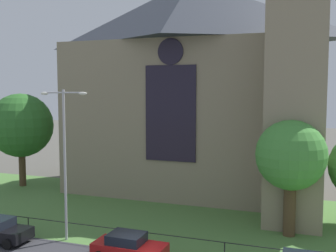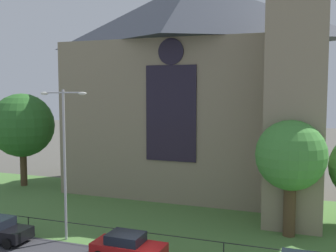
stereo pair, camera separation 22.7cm
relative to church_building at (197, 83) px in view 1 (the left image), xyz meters
The scene contains 8 objects.
ground 13.02m from the church_building, 79.34° to the right, with size 160.00×160.00×0.00m, color #56544C.
grass_verge 14.32m from the church_building, 81.46° to the right, with size 120.00×20.00×0.01m, color #517F3D.
church_building is the anchor object (origin of this frame).
iron_railing 17.99m from the church_building, 92.88° to the right, with size 26.83×0.07×1.13m.
tree_right_near 14.32m from the church_building, 47.24° to the right, with size 4.63×4.63×7.73m.
tree_left_far 18.01m from the church_building, 166.28° to the right, with size 6.35×6.35×9.31m.
streetlamp_near 16.63m from the church_building, 105.90° to the right, with size 3.37×0.26×9.70m.
parked_car_red 19.44m from the church_building, 87.59° to the right, with size 4.23×2.08×1.51m.
Camera 1 is at (8.86, -19.57, 9.69)m, focal length 43.62 mm.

